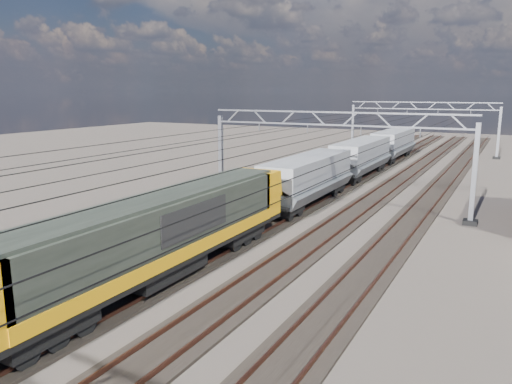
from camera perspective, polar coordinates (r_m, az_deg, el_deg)
The scene contains 12 objects.
ground at distance 33.59m, azimuth 6.30°, elevation -3.31°, with size 160.00×160.00×0.00m, color #29231F.
track_outer_west at distance 36.12m, azimuth -2.58°, elevation -2.08°, with size 2.60×140.00×0.30m.
track_loco at distance 34.33m, azimuth 3.20°, elevation -2.81°, with size 2.60×140.00×0.30m.
track_inner_east at distance 32.92m, azimuth 9.55°, elevation -3.58°, with size 2.60×140.00×0.30m.
track_outer_east at distance 31.96m, azimuth 16.39°, elevation -4.36°, with size 2.60×140.00×0.30m.
catenary_gantry_mid at distance 36.54m, azimuth 8.76°, elevation 4.07°, with size 19.90×0.90×7.11m.
catenary_gantry_far at distance 71.40m, azimuth 18.38°, elevation 7.18°, with size 19.90×0.90×7.11m.
overhead_wires at distance 40.14m, azimuth 10.73°, elevation 7.30°, with size 12.03×140.00×0.53m.
locomotive at distance 22.65m, azimuth -11.08°, elevation -4.65°, with size 2.76×21.10×3.62m.
hopper_wagon_lead at distance 37.74m, azimuth 5.95°, elevation 1.80°, with size 3.38×13.00×3.25m.
hopper_wagon_mid at distance 51.06m, azimuth 11.94°, elevation 4.14°, with size 3.38×13.00×3.25m.
hopper_wagon_third at distance 64.76m, azimuth 15.44°, elevation 5.48°, with size 3.38×13.00×3.25m.
Camera 1 is at (11.80, -30.27, 8.54)m, focal length 35.00 mm.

